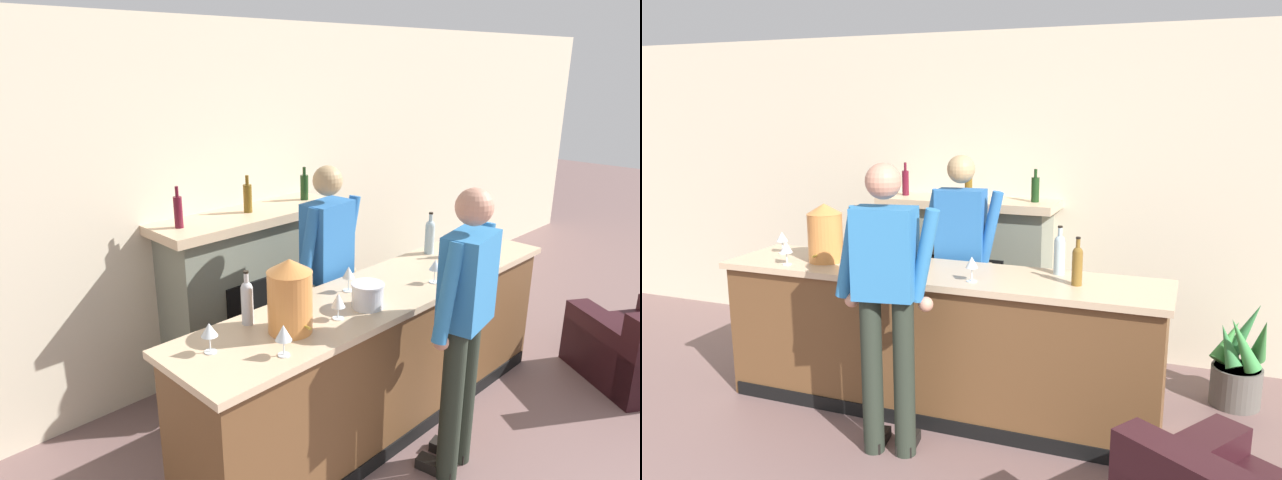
# 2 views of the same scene
# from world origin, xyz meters

# --- Properties ---
(wall_back_panel) EXTENTS (12.00, 0.07, 2.75)m
(wall_back_panel) POSITION_xyz_m (0.00, 4.37, 1.38)
(wall_back_panel) COLOR beige
(wall_back_panel) RESTS_ON ground_plane
(bar_counter) EXTENTS (3.11, 0.68, 1.01)m
(bar_counter) POSITION_xyz_m (0.15, 2.91, 0.51)
(bar_counter) COLOR brown
(bar_counter) RESTS_ON ground_plane
(fireplace_stone) EXTENTS (1.54, 0.52, 1.64)m
(fireplace_stone) POSITION_xyz_m (-0.05, 4.11, 0.68)
(fireplace_stone) COLOR gray
(fireplace_stone) RESTS_ON ground_plane
(potted_plant_corner) EXTENTS (0.42, 0.42, 0.76)m
(potted_plant_corner) POSITION_xyz_m (2.15, 3.73, 0.30)
(potted_plant_corner) COLOR #56514A
(potted_plant_corner) RESTS_ON ground_plane
(person_customer) EXTENTS (0.65, 0.35, 1.80)m
(person_customer) POSITION_xyz_m (0.10, 2.28, 1.00)
(person_customer) COLOR #242A21
(person_customer) RESTS_ON ground_plane
(person_bartender) EXTENTS (0.66, 0.33, 1.77)m
(person_bartender) POSITION_xyz_m (0.14, 3.42, 0.98)
(person_bartender) COLOR brown
(person_bartender) RESTS_ON ground_plane
(copper_dispenser) EXTENTS (0.25, 0.29, 0.42)m
(copper_dispenser) POSITION_xyz_m (-0.70, 2.88, 1.23)
(copper_dispenser) COLOR #CC7E3D
(copper_dispenser) RESTS_ON bar_counter
(ice_bucket_steel) EXTENTS (0.20, 0.20, 0.15)m
(ice_bucket_steel) POSITION_xyz_m (-0.16, 2.79, 1.09)
(ice_bucket_steel) COLOR silver
(ice_bucket_steel) RESTS_ON bar_counter
(wine_bottle_rose_blush) EXTENTS (0.07, 0.07, 0.32)m
(wine_bottle_rose_blush) POSITION_xyz_m (-0.81, 3.12, 1.16)
(wine_bottle_rose_blush) COLOR #B4B5BC
(wine_bottle_rose_blush) RESTS_ON bar_counter
(wine_bottle_riesling_slim) EXTENTS (0.07, 0.07, 0.31)m
(wine_bottle_riesling_slim) POSITION_xyz_m (1.11, 2.89, 1.15)
(wine_bottle_riesling_slim) COLOR brown
(wine_bottle_riesling_slim) RESTS_ON bar_counter
(wine_bottle_merlot_tall) EXTENTS (0.07, 0.07, 0.33)m
(wine_bottle_merlot_tall) POSITION_xyz_m (0.95, 3.13, 1.16)
(wine_bottle_merlot_tall) COLOR #9FB6BD
(wine_bottle_merlot_tall) RESTS_ON bar_counter
(wine_glass_front_right) EXTENTS (0.08, 0.08, 0.16)m
(wine_glass_front_right) POSITION_xyz_m (-0.40, 2.81, 1.13)
(wine_glass_front_right) COLOR silver
(wine_glass_front_right) RESTS_ON bar_counter
(wine_glass_near_bucket) EXTENTS (0.09, 0.09, 0.16)m
(wine_glass_near_bucket) POSITION_xyz_m (-1.16, 2.99, 1.14)
(wine_glass_near_bucket) COLOR silver
(wine_glass_near_bucket) RESTS_ON bar_counter
(wine_glass_mid_counter) EXTENTS (0.08, 0.08, 0.16)m
(wine_glass_mid_counter) POSITION_xyz_m (0.47, 2.74, 1.13)
(wine_glass_mid_counter) COLOR silver
(wine_glass_mid_counter) RESTS_ON bar_counter
(wine_glass_front_left) EXTENTS (0.09, 0.09, 0.17)m
(wine_glass_front_left) POSITION_xyz_m (-0.91, 2.70, 1.14)
(wine_glass_front_left) COLOR silver
(wine_glass_front_left) RESTS_ON bar_counter
(wine_glass_back_row) EXTENTS (0.08, 0.08, 0.17)m
(wine_glass_back_row) POSITION_xyz_m (-0.05, 3.05, 1.14)
(wine_glass_back_row) COLOR silver
(wine_glass_back_row) RESTS_ON bar_counter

